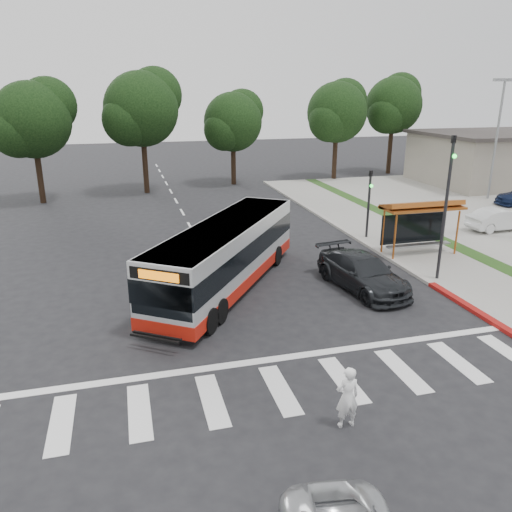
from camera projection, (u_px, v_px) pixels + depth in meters
name	position (u px, v px, depth m)	size (l,w,h in m)	color
ground	(240.00, 318.00, 19.09)	(140.00, 140.00, 0.00)	black
sidewalk_east	(392.00, 238.00, 29.11)	(4.00, 40.00, 0.12)	gray
curb_east	(361.00, 241.00, 28.61)	(0.30, 40.00, 0.15)	#9E9991
curb_east_red	(476.00, 311.00, 19.45)	(0.32, 6.00, 0.15)	maroon
commercial_building	(502.00, 160.00, 45.93)	(14.00, 10.00, 4.40)	gray
building_roof_cap	(506.00, 133.00, 45.19)	(14.60, 10.60, 0.30)	#383330
crosswalk_ladder	(280.00, 389.00, 14.51)	(18.00, 2.60, 0.01)	silver
bus_shelter	(421.00, 211.00, 25.68)	(4.20, 1.60, 2.86)	#A14F1A
traffic_signal_ne_tall	(447.00, 197.00, 21.60)	(0.18, 0.37, 6.50)	black
traffic_signal_ne_short	(369.00, 197.00, 28.45)	(0.18, 0.37, 4.00)	black
lot_light_mid	(499.00, 123.00, 37.79)	(1.90, 0.35, 9.01)	gray
tree_ne_a	(337.00, 111.00, 46.74)	(6.16, 5.74, 9.30)	black
tree_ne_b	(394.00, 104.00, 50.12)	(6.16, 5.74, 10.02)	black
tree_north_a	(142.00, 108.00, 40.31)	(6.60, 6.15, 10.17)	black
tree_north_b	(233.00, 121.00, 44.50)	(5.72, 5.33, 8.43)	black
tree_north_c	(33.00, 119.00, 36.71)	(6.16, 5.74, 9.30)	black
transit_bus	(227.00, 256.00, 21.59)	(2.42, 11.18, 2.89)	silver
pedestrian	(347.00, 397.00, 12.69)	(0.63, 0.41, 1.72)	white
dark_sedan	(362.00, 272.00, 21.68)	(2.11, 5.20, 1.51)	black
parked_car_1	(500.00, 219.00, 30.51)	(1.42, 4.07, 1.34)	silver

